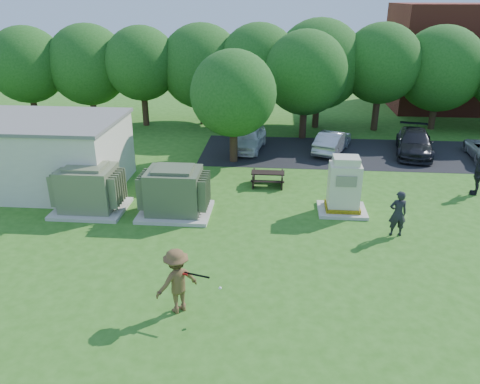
# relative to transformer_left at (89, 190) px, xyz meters

# --- Properties ---
(ground) EXTENTS (120.00, 120.00, 0.00)m
(ground) POSITION_rel_transformer_left_xyz_m (6.50, -4.50, -0.97)
(ground) COLOR #2D6619
(ground) RESTS_ON ground
(service_building) EXTENTS (10.00, 5.00, 3.20)m
(service_building) POSITION_rel_transformer_left_xyz_m (-4.50, 2.50, 0.63)
(service_building) COLOR beige
(service_building) RESTS_ON ground
(service_building_roof) EXTENTS (10.20, 5.20, 0.15)m
(service_building_roof) POSITION_rel_transformer_left_xyz_m (-4.50, 2.50, 2.31)
(service_building_roof) COLOR slate
(service_building_roof) RESTS_ON service_building
(parking_strip) EXTENTS (20.00, 6.00, 0.01)m
(parking_strip) POSITION_rel_transformer_left_xyz_m (13.50, 9.00, -0.96)
(parking_strip) COLOR #232326
(parking_strip) RESTS_ON ground
(transformer_left) EXTENTS (3.00, 2.40, 2.07)m
(transformer_left) POSITION_rel_transformer_left_xyz_m (0.00, 0.00, 0.00)
(transformer_left) COLOR beige
(transformer_left) RESTS_ON ground
(transformer_right) EXTENTS (3.00, 2.40, 2.07)m
(transformer_right) POSITION_rel_transformer_left_xyz_m (3.70, 0.00, 0.00)
(transformer_right) COLOR beige
(transformer_right) RESTS_ON ground
(generator_cabinet) EXTENTS (2.03, 1.66, 2.48)m
(generator_cabinet) POSITION_rel_transformer_left_xyz_m (10.78, 0.79, 0.11)
(generator_cabinet) COLOR beige
(generator_cabinet) RESTS_ON ground
(picnic_table) EXTENTS (1.60, 1.20, 0.69)m
(picnic_table) POSITION_rel_transformer_left_xyz_m (7.51, 3.53, -0.54)
(picnic_table) COLOR black
(picnic_table) RESTS_ON ground
(batter) EXTENTS (1.48, 1.41, 2.02)m
(batter) POSITION_rel_transformer_left_xyz_m (5.20, -6.53, 0.04)
(batter) COLOR brown
(batter) RESTS_ON ground
(person_by_generator) EXTENTS (0.70, 0.49, 1.84)m
(person_by_generator) POSITION_rel_transformer_left_xyz_m (12.59, -1.18, -0.05)
(person_by_generator) COLOR black
(person_by_generator) RESTS_ON ground
(person_walking_right) EXTENTS (0.84, 1.18, 1.86)m
(person_walking_right) POSITION_rel_transformer_left_xyz_m (17.20, 3.28, -0.04)
(person_walking_right) COLOR black
(person_walking_right) RESTS_ON ground
(car_white) EXTENTS (2.19, 4.22, 1.37)m
(car_white) POSITION_rel_transformer_left_xyz_m (6.20, 9.22, -0.28)
(car_white) COLOR white
(car_white) RESTS_ON ground
(car_silver_a) EXTENTS (2.64, 4.09, 1.27)m
(car_silver_a) POSITION_rel_transformer_left_xyz_m (11.13, 9.17, -0.33)
(car_silver_a) COLOR #A0A1A5
(car_silver_a) RESTS_ON ground
(car_dark) EXTENTS (2.83, 5.05, 1.38)m
(car_dark) POSITION_rel_transformer_left_xyz_m (15.84, 9.18, -0.28)
(car_dark) COLOR black
(car_dark) RESTS_ON ground
(batting_equipment) EXTENTS (1.19, 0.28, 0.46)m
(batting_equipment) POSITION_rel_transformer_left_xyz_m (5.82, -6.65, 0.29)
(batting_equipment) COLOR black
(batting_equipment) RESTS_ON ground
(tree_row) EXTENTS (41.30, 13.30, 7.30)m
(tree_row) POSITION_rel_transformer_left_xyz_m (8.25, 14.00, 3.18)
(tree_row) COLOR #47301E
(tree_row) RESTS_ON ground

